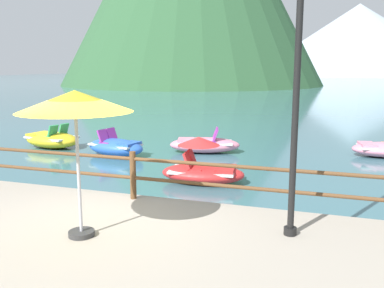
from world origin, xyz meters
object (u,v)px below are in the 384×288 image
(beach_umbrella, at_px, (75,103))
(pedal_boat_1, at_px, (52,139))
(pedal_boat_4, at_px, (116,147))
(pedal_boat_2, at_px, (203,168))
(lamp_post, at_px, (297,67))
(pedal_boat_3, at_px, (204,144))

(beach_umbrella, relative_size, pedal_boat_1, 0.90)
(pedal_boat_4, bearing_deg, beach_umbrella, -65.46)
(pedal_boat_1, height_order, pedal_boat_2, pedal_boat_2)
(pedal_boat_1, bearing_deg, lamp_post, -35.72)
(beach_umbrella, height_order, pedal_boat_4, beach_umbrella)
(pedal_boat_2, bearing_deg, pedal_boat_1, 156.78)
(pedal_boat_3, bearing_deg, pedal_boat_2, -74.10)
(lamp_post, relative_size, pedal_boat_4, 1.85)
(lamp_post, xyz_separation_m, pedal_boat_4, (-6.33, 6.12, -2.66))
(beach_umbrella, distance_m, pedal_boat_4, 8.18)
(lamp_post, distance_m, pedal_boat_2, 5.26)
(lamp_post, distance_m, pedal_boat_3, 8.83)
(pedal_boat_2, bearing_deg, beach_umbrella, -95.67)
(beach_umbrella, height_order, pedal_boat_3, beach_umbrella)
(lamp_post, distance_m, pedal_boat_1, 11.76)
(pedal_boat_1, relative_size, pedal_boat_4, 1.07)
(pedal_boat_1, distance_m, pedal_boat_3, 5.72)
(pedal_boat_1, bearing_deg, pedal_boat_2, -23.22)
(beach_umbrella, relative_size, pedal_boat_2, 0.99)
(lamp_post, height_order, pedal_boat_4, lamp_post)
(pedal_boat_1, height_order, pedal_boat_4, pedal_boat_1)
(lamp_post, xyz_separation_m, pedal_boat_2, (-2.57, 3.80, -2.57))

